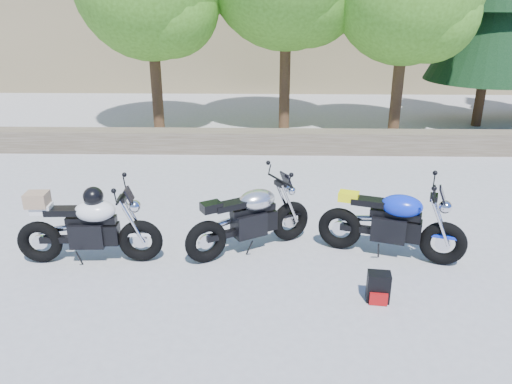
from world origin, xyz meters
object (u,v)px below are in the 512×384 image
Objects in this scene: silver_bike at (251,219)px; white_bike at (88,226)px; backpack at (378,287)px; blue_bike at (392,224)px.

white_bike is at bearing 159.11° from silver_bike.
blue_bike is at bearing 77.51° from backpack.
blue_bike is (1.92, -0.13, 0.01)m from silver_bike.
white_bike reaches higher than silver_bike.
backpack is (3.69, -0.86, -0.35)m from white_bike.
silver_bike is 2.18m from white_bike.
blue_bike is (4.07, 0.25, -0.04)m from white_bike.
blue_bike is 1.21m from backpack.
blue_bike is at bearing -34.78° from silver_bike.
silver_bike is 4.84× the size of backpack.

